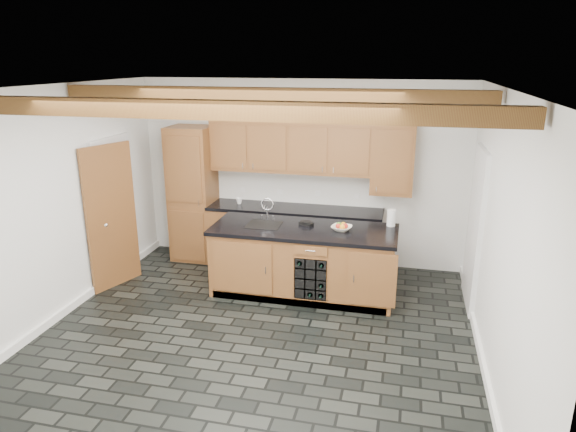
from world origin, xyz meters
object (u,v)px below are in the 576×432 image
(kitchen_scale, at_px, (306,223))
(paper_towel, at_px, (391,218))
(island, at_px, (304,261))
(fruit_bowl, at_px, (342,228))

(kitchen_scale, relative_size, paper_towel, 0.93)
(island, relative_size, paper_towel, 11.10)
(kitchen_scale, xyz_separation_m, paper_towel, (1.11, 0.23, 0.09))
(kitchen_scale, relative_size, fruit_bowl, 0.79)
(fruit_bowl, distance_m, paper_towel, 0.71)
(island, xyz_separation_m, kitchen_scale, (0.00, 0.13, 0.49))
(island, bearing_deg, kitchen_scale, 89.31)
(kitchen_scale, distance_m, fruit_bowl, 0.50)
(kitchen_scale, bearing_deg, paper_towel, 35.78)
(fruit_bowl, bearing_deg, kitchen_scale, 167.14)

